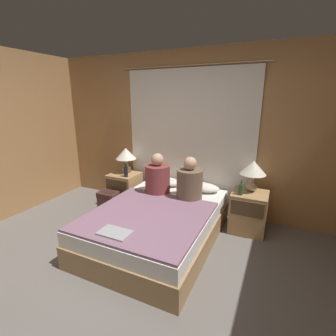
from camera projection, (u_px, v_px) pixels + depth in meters
name	position (u px, v px, depth m)	size (l,w,h in m)	color
ground_plane	(112.00, 290.00, 2.36)	(16.00, 16.00, 0.00)	#66605B
wall_back	(190.00, 134.00, 3.84)	(4.90, 0.06, 2.50)	#A37547
curtain_panel	(188.00, 142.00, 3.82)	(2.27, 0.03, 2.26)	silver
bed	(158.00, 224.00, 3.16)	(1.40, 1.99, 0.45)	#99754C
nightstand_left	(125.00, 189.00, 4.20)	(0.47, 0.46, 0.56)	#A87F51
nightstand_right	(248.00, 212.00, 3.37)	(0.47, 0.46, 0.56)	#A87F51
lamp_left	(126.00, 155.00, 4.11)	(0.35, 0.35, 0.43)	#B2A899
lamp_right	(253.00, 170.00, 3.28)	(0.35, 0.35, 0.43)	#B2A899
pillow_left	(164.00, 181.00, 3.91)	(0.56, 0.30, 0.12)	silver
pillow_right	(201.00, 187.00, 3.66)	(0.56, 0.30, 0.12)	silver
blanket_on_bed	(147.00, 216.00, 2.85)	(1.34, 1.37, 0.03)	slate
person_left_in_bed	(158.00, 178.00, 3.51)	(0.36, 0.36, 0.60)	brown
person_right_in_bed	(190.00, 183.00, 3.31)	(0.36, 0.36, 0.60)	brown
beer_bottle_on_left_stand	(126.00, 171.00, 3.95)	(0.07, 0.07, 0.23)	black
beer_bottle_on_right_stand	(241.00, 189.00, 3.21)	(0.07, 0.07, 0.20)	#2D4C28
laptop_on_bed	(115.00, 233.00, 2.45)	(0.33, 0.21, 0.02)	#9EA0A5
backpack_on_floor	(108.00, 201.00, 3.88)	(0.30, 0.22, 0.37)	brown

